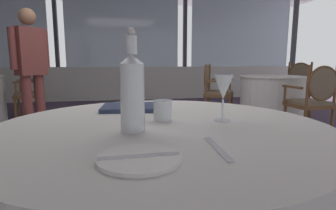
{
  "coord_description": "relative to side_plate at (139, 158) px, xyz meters",
  "views": [
    {
      "loc": [
        -0.2,
        -2.77,
        1.0
      ],
      "look_at": [
        0.0,
        -1.7,
        0.82
      ],
      "focal_mm": 29.06,
      "sensor_mm": 36.0,
      "label": 1
    }
  ],
  "objects": [
    {
      "name": "water_tumbler",
      "position": [
        0.13,
        0.44,
        0.04
      ],
      "size": [
        0.08,
        0.08,
        0.08
      ],
      "primitive_type": "cylinder",
      "color": "white",
      "rests_on": "foreground_table"
    },
    {
      "name": "dining_chair_1_0",
      "position": [
        3.21,
        3.84,
        -0.2
      ],
      "size": [
        0.63,
        0.65,
        0.98
      ],
      "rotation": [
        0.0,
        0.0,
        3.69
      ],
      "color": "brown",
      "rests_on": "ground_plane"
    },
    {
      "name": "dinner_fork",
      "position": [
        0.22,
        0.05,
        -0.0
      ],
      "size": [
        0.03,
        0.21,
        0.0
      ],
      "primitive_type": "cube",
      "rotation": [
        0.0,
        0.0,
        1.52
      ],
      "color": "silver",
      "rests_on": "foreground_table"
    },
    {
      "name": "butter_knife",
      "position": [
        0.0,
        0.0,
        0.01
      ],
      "size": [
        0.2,
        0.02,
        0.0
      ],
      "primitive_type": "cube",
      "rotation": [
        0.0,
        0.0,
        0.02
      ],
      "color": "silver",
      "rests_on": "foreground_table"
    },
    {
      "name": "side_plate",
      "position": [
        0.0,
        0.0,
        0.0
      ],
      "size": [
        0.21,
        0.21,
        0.01
      ],
      "primitive_type": "cylinder",
      "color": "white",
      "rests_on": "foreground_table"
    },
    {
      "name": "wine_glass",
      "position": [
        0.36,
        0.38,
        0.13
      ],
      "size": [
        0.08,
        0.08,
        0.18
      ],
      "color": "white",
      "rests_on": "foreground_table"
    },
    {
      "name": "menu_book",
      "position": [
        0.02,
        0.71,
        0.01
      ],
      "size": [
        0.3,
        0.25,
        0.02
      ],
      "primitive_type": "cube",
      "rotation": [
        0.0,
        0.0,
        -0.1
      ],
      "color": "#2D3856",
      "rests_on": "foreground_table"
    },
    {
      "name": "diner_person_0",
      "position": [
        -1.14,
        3.25,
        0.18
      ],
      "size": [
        0.39,
        0.41,
        1.66
      ],
      "rotation": [
        0.0,
        0.0,
        5.53
      ],
      "color": "brown",
      "rests_on": "ground_plane"
    },
    {
      "name": "dining_chair_1_2",
      "position": [
        2.44,
        2.42,
        -0.22
      ],
      "size": [
        0.55,
        0.48,
        0.95
      ],
      "rotation": [
        0.0,
        0.0,
        7.88
      ],
      "color": "brown",
      "rests_on": "ground_plane"
    },
    {
      "name": "window_wall_far",
      "position": [
        0.15,
        6.5,
        0.4
      ],
      "size": [
        10.21,
        0.14,
        2.93
      ],
      "color": "beige",
      "rests_on": "ground_plane"
    },
    {
      "name": "background_table_1",
      "position": [
        2.41,
        3.35,
        -0.39
      ],
      "size": [
        1.01,
        1.01,
        0.76
      ],
      "color": "silver",
      "rests_on": "ground_plane"
    },
    {
      "name": "dining_chair_1_1",
      "position": [
        1.59,
        3.79,
        -0.22
      ],
      "size": [
        0.62,
        0.65,
        0.94
      ],
      "rotation": [
        0.0,
        0.0,
        5.79
      ],
      "color": "brown",
      "rests_on": "ground_plane"
    },
    {
      "name": "water_bottle",
      "position": [
        0.0,
        0.29,
        0.13
      ],
      "size": [
        0.08,
        0.08,
        0.34
      ],
      "color": "white",
      "rests_on": "foreground_table"
    },
    {
      "name": "ground_plane",
      "position": [
        0.15,
        2.15,
        -0.77
      ],
      "size": [
        15.06,
        15.06,
        0.0
      ],
      "primitive_type": "plane",
      "color": "#47384C"
    },
    {
      "name": "dining_chair_0_2",
      "position": [
        -1.42,
        4.34,
        -0.21
      ],
      "size": [
        0.54,
        0.6,
        0.97
      ],
      "rotation": [
        0.0,
        0.0,
        9.62
      ],
      "color": "brown",
      "rests_on": "ground_plane"
    }
  ]
}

